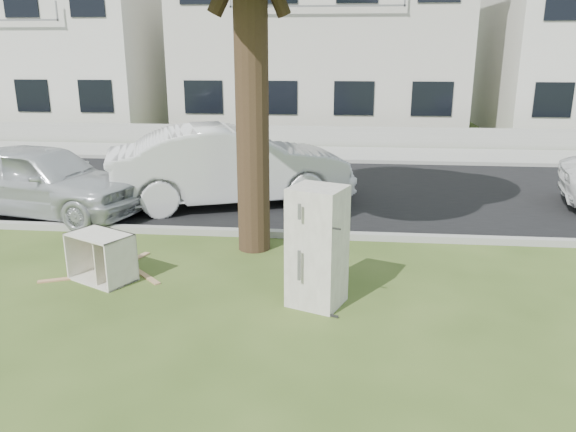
# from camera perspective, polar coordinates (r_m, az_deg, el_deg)

# --- Properties ---
(ground) EXTENTS (120.00, 120.00, 0.00)m
(ground) POSITION_cam_1_polar(r_m,az_deg,el_deg) (7.90, -2.60, -7.78)
(ground) COLOR #354A1A
(road) EXTENTS (120.00, 7.00, 0.01)m
(road) POSITION_cam_1_polar(r_m,az_deg,el_deg) (13.56, 1.04, 2.65)
(road) COLOR black
(road) RESTS_ON ground
(kerb_near) EXTENTS (120.00, 0.18, 0.12)m
(kerb_near) POSITION_cam_1_polar(r_m,az_deg,el_deg) (10.17, -0.62, -2.14)
(kerb_near) COLOR gray
(kerb_near) RESTS_ON ground
(kerb_far) EXTENTS (120.00, 0.18, 0.12)m
(kerb_far) POSITION_cam_1_polar(r_m,az_deg,el_deg) (17.02, 2.03, 5.47)
(kerb_far) COLOR gray
(kerb_far) RESTS_ON ground
(sidewalk) EXTENTS (120.00, 2.80, 0.01)m
(sidewalk) POSITION_cam_1_polar(r_m,az_deg,el_deg) (18.44, 2.33, 6.34)
(sidewalk) COLOR gray
(sidewalk) RESTS_ON ground
(low_wall) EXTENTS (120.00, 0.15, 0.70)m
(low_wall) POSITION_cam_1_polar(r_m,az_deg,el_deg) (19.97, 2.62, 8.12)
(low_wall) COLOR gray
(low_wall) RESTS_ON ground
(townhouse_left) EXTENTS (10.20, 8.16, 7.04)m
(townhouse_left) POSITION_cam_1_polar(r_m,az_deg,el_deg) (27.88, -23.14, 15.79)
(townhouse_left) COLOR beige
(townhouse_left) RESTS_ON ground
(townhouse_center) EXTENTS (11.22, 8.16, 7.44)m
(townhouse_center) POSITION_cam_1_polar(r_m,az_deg,el_deg) (24.65, 3.40, 17.56)
(townhouse_center) COLOR #B3AEA3
(townhouse_center) RESTS_ON ground
(fridge) EXTENTS (0.84, 0.81, 1.59)m
(fridge) POSITION_cam_1_polar(r_m,az_deg,el_deg) (7.30, 2.99, -3.13)
(fridge) COLOR silver
(fridge) RESTS_ON ground
(cabinet) EXTENTS (1.07, 0.92, 0.71)m
(cabinet) POSITION_cam_1_polar(r_m,az_deg,el_deg) (8.63, -18.42, -3.97)
(cabinet) COLOR silver
(cabinet) RESTS_ON ground
(plank_a) EXTENTS (1.04, 0.52, 0.02)m
(plank_a) POSITION_cam_1_polar(r_m,az_deg,el_deg) (8.93, -20.63, -5.87)
(plank_a) COLOR #AE7C54
(plank_a) RESTS_ON ground
(plank_b) EXTENTS (0.69, 0.68, 0.02)m
(plank_b) POSITION_cam_1_polar(r_m,az_deg,el_deg) (8.72, -14.39, -5.84)
(plank_b) COLOR #A17E54
(plank_b) RESTS_ON ground
(plank_c) EXTENTS (0.41, 0.86, 0.02)m
(plank_c) POSITION_cam_1_polar(r_m,az_deg,el_deg) (9.32, -15.83, -4.47)
(plank_c) COLOR tan
(plank_c) RESTS_ON ground
(car_center) EXTENTS (5.48, 3.49, 1.71)m
(car_center) POSITION_cam_1_polar(r_m,az_deg,el_deg) (12.27, -5.85, 5.15)
(car_center) COLOR silver
(car_center) RESTS_ON ground
(car_left) EXTENTS (4.57, 2.59, 1.47)m
(car_left) POSITION_cam_1_polar(r_m,az_deg,el_deg) (12.43, -23.75, 3.42)
(car_left) COLOR #B1B4B8
(car_left) RESTS_ON ground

